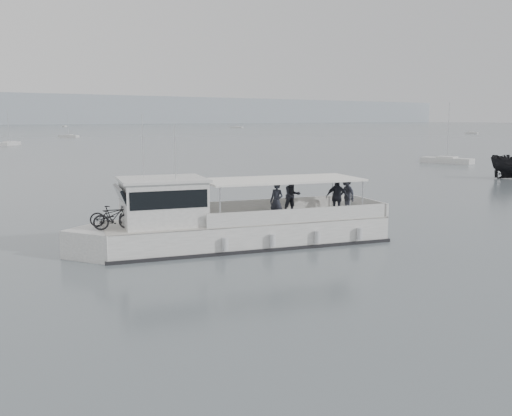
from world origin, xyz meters
TOP-DOWN VIEW (x-y plane):
  - ground at (0.00, 0.00)m, footprint 1400.00×1400.00m
  - tour_boat at (0.42, 1.90)m, footprint 14.12×6.91m

SIDE VIEW (x-z plane):
  - ground at x=0.00m, z-range 0.00..0.00m
  - tour_boat at x=0.42m, z-range -2.00..3.96m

